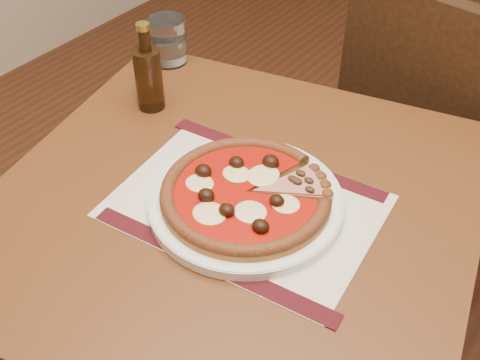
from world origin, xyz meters
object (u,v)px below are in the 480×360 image
object	(u,v)px
pizza	(246,193)
bottle	(149,76)
water_glass	(168,40)
table	(233,240)
chair_far	(437,140)
plate	(246,202)

from	to	relation	value
pizza	bottle	xyz separation A→B (m)	(-0.33, 0.12, 0.04)
water_glass	bottle	size ratio (longest dim) A/B	0.55
table	pizza	xyz separation A→B (m)	(0.03, -0.00, 0.13)
chair_far	plate	bearing A→B (deg)	86.00
table	water_glass	bearing A→B (deg)	144.73
bottle	plate	bearing A→B (deg)	-20.43
plate	bottle	world-z (taller)	bottle
table	water_glass	world-z (taller)	water_glass
pizza	bottle	size ratio (longest dim) A/B	1.54
water_glass	bottle	bearing A→B (deg)	-59.30
chair_far	pizza	distance (m)	0.71
water_glass	chair_far	bearing A→B (deg)	35.32
plate	table	bearing A→B (deg)	179.06
chair_far	bottle	world-z (taller)	chair_far
chair_far	table	bearing A→B (deg)	83.69
table	bottle	size ratio (longest dim) A/B	5.24
table	bottle	world-z (taller)	bottle
water_glass	plate	bearing A→B (deg)	-33.53
chair_far	pizza	size ratio (longest dim) A/B	3.32
plate	bottle	distance (m)	0.35
pizza	plate	bearing A→B (deg)	52.11
water_glass	bottle	distance (m)	0.18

